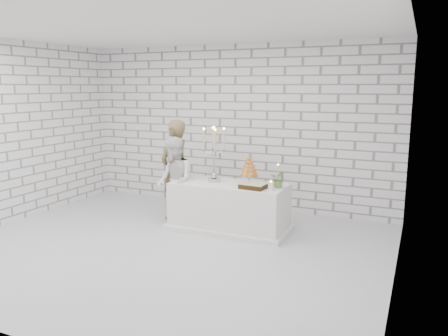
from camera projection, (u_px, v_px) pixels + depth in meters
ground at (166, 248)px, 6.25m from camera, size 6.00×5.00×0.01m
ceiling at (161, 27)px, 5.71m from camera, size 6.00×5.00×0.01m
wall_back at (235, 127)px, 8.22m from camera, size 6.00×0.01×3.00m
wall_front at (6, 176)px, 3.74m from camera, size 6.00×0.01×3.00m
wall_left at (5, 133)px, 7.19m from camera, size 0.01×5.00×3.00m
wall_right at (402, 157)px, 4.77m from camera, size 0.01×5.00×3.00m
cake_table at (229, 207)px, 7.00m from camera, size 1.80×0.80×0.75m
groom at (175, 170)px, 7.55m from camera, size 0.49×0.67×1.70m
bride at (175, 181)px, 7.23m from camera, size 0.88×0.88×1.44m
candelabra at (214, 154)px, 6.98m from camera, size 0.43×0.43×0.88m
croquembouche at (249, 170)px, 6.83m from camera, size 0.32×0.32×0.45m
chocolate_cake at (253, 186)px, 6.57m from camera, size 0.39×0.30×0.08m
pillar_candle at (271, 186)px, 6.48m from camera, size 0.09×0.09×0.12m
extra_taper at (278, 176)px, 6.73m from camera, size 0.07×0.07×0.32m
flowers at (279, 179)px, 6.61m from camera, size 0.27×0.24×0.26m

